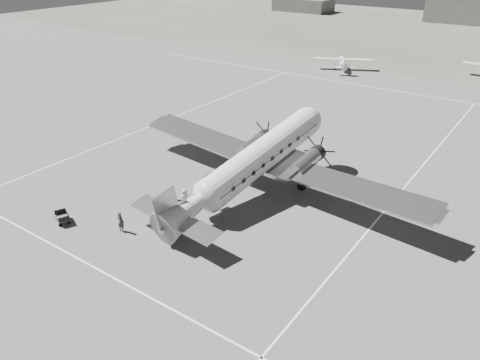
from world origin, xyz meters
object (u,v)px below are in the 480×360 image
Objects in this scene: shed_secondary at (303,5)px; dc3_airliner at (254,164)px; ground_crew at (121,222)px; baggage_cart_near at (172,208)px; light_plane_left at (343,64)px; baggage_cart_far at (62,218)px; passenger at (185,198)px; ramp_agent at (173,204)px.

shed_secondary is 127.41m from dc3_airliner.
baggage_cart_near is at bearing -118.02° from ground_crew.
light_plane_left is 59.22m from baggage_cart_far.
dc3_airliner reaches higher than shed_secondary.
ground_crew is at bearing -67.51° from shed_secondary.
baggage_cart_far is 5.09m from ground_crew.
ground_crew is (51.66, -124.81, -1.20)m from shed_secondary.
dc3_airliner reaches higher than light_plane_left.
shed_secondary is at bearing 38.89° from passenger.
dc3_airliner is 19.01× the size of ground_crew.
baggage_cart_near is 1.20× the size of ground_crew.
shed_secondary is at bearing 91.81° from baggage_cart_near.
baggage_cart_near is 1.47m from passenger.
baggage_cart_near is 4.31m from ground_crew.
ground_crew is at bearing -109.39° from light_plane_left.
passenger reaches higher than baggage_cart_near.
shed_secondary is 10.59× the size of passenger.
light_plane_left is at bearing 110.93° from dc3_airliner.
dc3_airliner reaches higher than ground_crew.
light_plane_left is at bearing 77.70° from baggage_cart_near.
ground_crew reaches higher than baggage_cart_near.
shed_secondary is at bearing 134.15° from baggage_cart_far.
dc3_airliner reaches higher than passenger.
passenger reaches higher than ground_crew.
light_plane_left is (-12.53, 46.70, -1.85)m from dc3_airliner.
passenger reaches higher than baggage_cart_far.
ramp_agent reaches higher than baggage_cart_near.
baggage_cart_near is (-3.50, -6.59, -2.36)m from dc3_airliner.
shed_secondary is 1.77× the size of light_plane_left.
ground_crew is (7.62, -57.36, -0.25)m from light_plane_left.
shed_secondary is 135.09m from ground_crew.
ground_crew is (-1.42, -4.07, 0.26)m from baggage_cart_near.
dc3_airliner is at bearing 76.00° from baggage_cart_far.
ramp_agent is (6.18, 6.00, 0.45)m from baggage_cart_far.
baggage_cart_far is 0.85× the size of ramp_agent.
passenger is at bearing 62.17° from baggage_cart_near.
shed_secondary is at bearing 96.19° from light_plane_left.
ramp_agent is 1.29m from passenger.
ramp_agent is 1.01× the size of passenger.
passenger is at bearing -65.96° from shed_secondary.
baggage_cart_far is 0.85× the size of passenger.
ramp_agent reaches higher than ground_crew.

